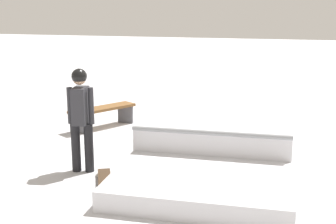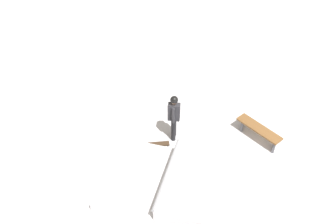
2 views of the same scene
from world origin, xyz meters
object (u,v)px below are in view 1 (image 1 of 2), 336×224
object	(u,v)px
skate_ramp	(219,134)
park_bench	(103,112)
skater	(81,112)
skateboard	(104,178)

from	to	relation	value
skate_ramp	park_bench	bearing A→B (deg)	-110.15
skate_ramp	park_bench	world-z (taller)	skate_ramp
skater	park_bench	world-z (taller)	skater
skate_ramp	skateboard	xyz separation A→B (m)	(2.16, -1.42, -0.24)
skater	skate_ramp	bearing A→B (deg)	120.81
skate_ramp	skater	size ratio (longest dim) A/B	3.20
skater	park_bench	size ratio (longest dim) A/B	1.09
skateboard	park_bench	size ratio (longest dim) A/B	0.51
skateboard	park_bench	world-z (taller)	park_bench
skater	park_bench	xyz separation A→B (m)	(-2.65, -0.83, -0.65)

